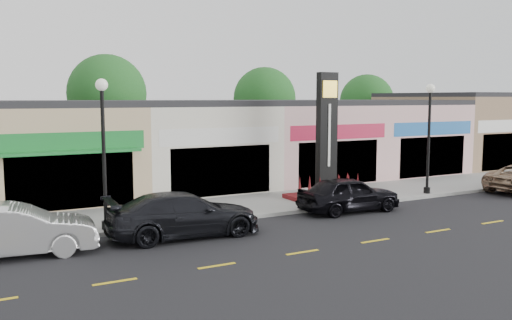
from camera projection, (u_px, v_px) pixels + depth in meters
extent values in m
plane|color=black|center=(325.00, 223.00, 21.41)|extent=(120.00, 120.00, 0.00)
cube|color=gray|center=(271.00, 203.00, 25.22)|extent=(52.00, 4.30, 0.15)
cube|color=gray|center=(297.00, 212.00, 23.25)|extent=(52.00, 0.20, 0.15)
cube|color=tan|center=(55.00, 151.00, 27.29)|extent=(7.00, 10.00, 4.50)
cube|color=#262628|center=(53.00, 104.00, 27.01)|extent=(7.00, 10.00, 0.30)
cube|color=black|center=(72.00, 181.00, 23.04)|extent=(5.25, 0.10, 2.40)
cube|color=#1A782F|center=(70.00, 142.00, 22.85)|extent=(6.30, 0.12, 0.80)
cube|color=#1A782F|center=(73.00, 152.00, 22.50)|extent=(5.60, 0.90, 0.12)
cube|color=beige|center=(186.00, 146.00, 30.55)|extent=(7.00, 10.00, 4.50)
cube|color=#262628|center=(185.00, 103.00, 30.27)|extent=(7.00, 10.00, 0.30)
cube|color=black|center=(222.00, 171.00, 26.30)|extent=(5.25, 0.10, 2.40)
cube|color=silver|center=(222.00, 136.00, 26.11)|extent=(6.30, 0.12, 0.80)
cube|color=beige|center=(291.00, 141.00, 33.81)|extent=(7.00, 10.00, 4.50)
cube|color=#262628|center=(291.00, 102.00, 33.53)|extent=(7.00, 10.00, 0.30)
cube|color=black|center=(339.00, 163.00, 29.56)|extent=(5.25, 0.10, 2.40)
cube|color=#B8183B|center=(339.00, 132.00, 29.37)|extent=(6.30, 0.12, 0.80)
cube|color=beige|center=(378.00, 137.00, 37.07)|extent=(7.00, 10.00, 4.50)
cube|color=#262628|center=(379.00, 102.00, 36.80)|extent=(7.00, 10.00, 0.30)
cube|color=black|center=(432.00, 156.00, 32.82)|extent=(5.25, 0.10, 2.40)
cube|color=#175AA6|center=(433.00, 128.00, 32.63)|extent=(6.30, 0.12, 0.80)
cube|color=#927755|center=(451.00, 131.00, 40.30)|extent=(7.00, 10.00, 5.00)
cube|color=#262628|center=(453.00, 95.00, 40.00)|extent=(7.00, 10.00, 0.30)
cube|color=black|center=(509.00, 151.00, 36.09)|extent=(5.25, 0.10, 2.40)
cube|color=silver|center=(510.00, 126.00, 35.89)|extent=(6.30, 0.12, 0.80)
cylinder|color=#382619|center=(109.00, 148.00, 36.48)|extent=(0.36, 0.36, 3.15)
sphere|color=#174816|center=(107.00, 93.00, 36.06)|extent=(5.20, 5.20, 5.20)
cylinder|color=#382619|center=(264.00, 142.00, 42.08)|extent=(0.36, 0.36, 2.97)
sphere|color=#174816|center=(265.00, 98.00, 41.69)|extent=(4.80, 4.80, 4.80)
cylinder|color=#382619|center=(366.00, 139.00, 46.75)|extent=(0.36, 0.36, 2.80)
sphere|color=#174816|center=(367.00, 101.00, 46.38)|extent=(4.60, 4.60, 4.60)
cylinder|color=black|center=(106.00, 225.00, 19.85)|extent=(0.32, 0.32, 0.30)
cylinder|color=black|center=(104.00, 157.00, 19.56)|extent=(0.14, 0.14, 5.00)
sphere|color=silver|center=(102.00, 85.00, 19.26)|extent=(0.44, 0.44, 0.44)
cylinder|color=black|center=(427.00, 190.00, 27.30)|extent=(0.32, 0.32, 0.30)
cylinder|color=black|center=(429.00, 141.00, 27.01)|extent=(0.14, 0.14, 5.00)
sphere|color=silver|center=(431.00, 88.00, 26.72)|extent=(0.44, 0.44, 0.44)
cube|color=#5F1810|center=(326.00, 194.00, 26.47)|extent=(4.20, 1.30, 0.20)
cube|color=black|center=(327.00, 135.00, 26.14)|extent=(1.00, 0.40, 6.00)
cube|color=yellow|center=(330.00, 89.00, 25.69)|extent=(0.80, 0.05, 0.80)
cube|color=silver|center=(329.00, 135.00, 25.94)|extent=(0.12, 0.04, 3.00)
imported|color=silver|center=(14.00, 231.00, 16.87)|extent=(2.26, 5.13, 1.64)
imported|color=black|center=(184.00, 215.00, 19.30)|extent=(2.49, 5.60, 1.60)
imported|color=black|center=(349.00, 194.00, 23.51)|extent=(2.03, 4.65, 1.56)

